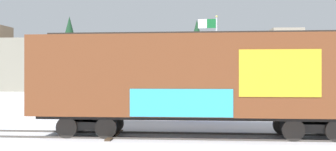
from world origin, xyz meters
name	(u,v)px	position (x,y,z in m)	size (l,w,h in m)	color
ground_plane	(211,137)	(0.00, 0.00, 0.00)	(260.00, 260.00, 0.00)	silver
track	(187,136)	(-1.04, 0.01, 0.04)	(60.02, 3.67, 0.08)	#4C4742
freight_car	(197,77)	(-0.60, 0.00, 2.60)	(14.13, 3.37, 4.59)	brown
flagpole	(213,49)	(1.20, 12.63, 4.94)	(1.60, 0.33, 7.66)	silver
hillside	(189,67)	(0.01, 55.92, 4.70)	(132.91, 31.93, 14.15)	gray
parked_car_black	(122,105)	(-5.17, 6.67, 0.80)	(4.85, 2.55, 1.59)	black
parked_car_blue	(207,103)	(0.30, 6.45, 0.93)	(4.87, 2.18, 1.83)	navy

